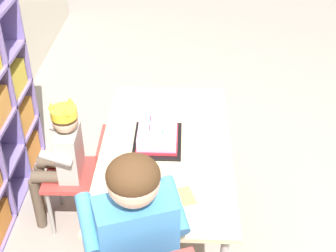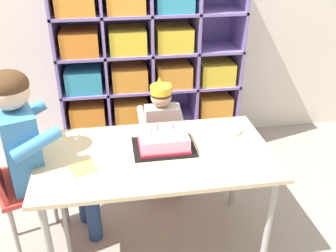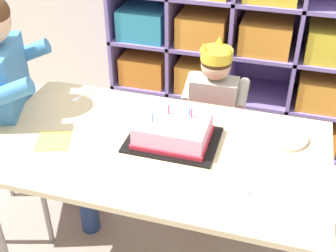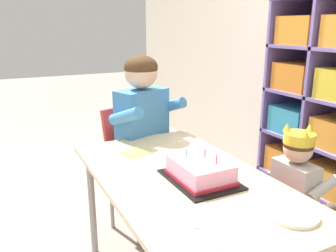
% 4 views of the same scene
% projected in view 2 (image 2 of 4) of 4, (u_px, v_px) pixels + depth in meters
% --- Properties ---
extents(ground, '(16.00, 16.00, 0.00)m').
position_uv_depth(ground, '(157.00, 242.00, 2.22)').
color(ground, gray).
extents(storage_cubby_shelf, '(1.37, 0.35, 1.41)m').
position_uv_depth(storage_cubby_shelf, '(144.00, 72.00, 2.84)').
color(storage_cubby_shelf, '#7F6BB2').
rests_on(storage_cubby_shelf, ground).
extents(activity_table, '(1.21, 0.66, 0.63)m').
position_uv_depth(activity_table, '(156.00, 163.00, 1.95)').
color(activity_table, '#D1B789').
rests_on(activity_table, ground).
extents(classroom_chair_blue, '(0.32, 0.35, 0.59)m').
position_uv_depth(classroom_chair_blue, '(163.00, 149.00, 2.47)').
color(classroom_chair_blue, red).
rests_on(classroom_chair_blue, ground).
extents(child_with_crown, '(0.30, 0.31, 0.82)m').
position_uv_depth(child_with_crown, '(160.00, 122.00, 2.49)').
color(child_with_crown, '#B2ADA3').
rests_on(child_with_crown, ground).
extents(classroom_chair_adult_side, '(0.43, 0.46, 0.77)m').
position_uv_depth(classroom_chair_adult_side, '(17.00, 181.00, 1.94)').
color(classroom_chair_adult_side, red).
rests_on(classroom_chair_adult_side, ground).
extents(adult_helper_seated, '(0.48, 0.46, 1.09)m').
position_uv_depth(adult_helper_seated, '(34.00, 144.00, 1.90)').
color(adult_helper_seated, '#3D7FBC').
rests_on(adult_helper_seated, ground).
extents(birthday_cake_on_tray, '(0.33, 0.25, 0.12)m').
position_uv_depth(birthday_cake_on_tray, '(164.00, 142.00, 1.95)').
color(birthday_cake_on_tray, black).
rests_on(birthday_cake_on_tray, activity_table).
extents(paper_plate_stack, '(0.17, 0.17, 0.01)m').
position_uv_depth(paper_plate_stack, '(226.00, 129.00, 2.13)').
color(paper_plate_stack, white).
rests_on(paper_plate_stack, activity_table).
extents(paper_napkin_square, '(0.15, 0.15, 0.00)m').
position_uv_depth(paper_napkin_square, '(83.00, 168.00, 1.80)').
color(paper_napkin_square, '#F4DB4C').
rests_on(paper_napkin_square, activity_table).
extents(fork_near_child_seat, '(0.13, 0.06, 0.00)m').
position_uv_depth(fork_near_child_seat, '(219.00, 161.00, 1.85)').
color(fork_near_child_seat, white).
rests_on(fork_near_child_seat, activity_table).
extents(fork_by_napkin, '(0.06, 0.13, 0.00)m').
position_uv_depth(fork_by_napkin, '(261.00, 166.00, 1.81)').
color(fork_by_napkin, white).
rests_on(fork_by_napkin, activity_table).
extents(fork_near_cake_tray, '(0.05, 0.15, 0.00)m').
position_uv_depth(fork_near_cake_tray, '(78.00, 135.00, 2.08)').
color(fork_near_cake_tray, white).
rests_on(fork_near_cake_tray, activity_table).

